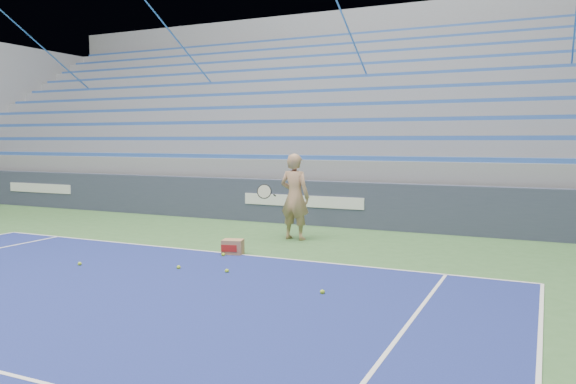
% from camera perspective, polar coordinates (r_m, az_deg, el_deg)
% --- Properties ---
extents(sponsor_barrier, '(30.00, 0.32, 1.10)m').
position_cam_1_polar(sponsor_barrier, '(14.03, 1.69, -1.06)').
color(sponsor_barrier, '#353B50').
rests_on(sponsor_barrier, ground).
extents(bleachers, '(31.00, 9.15, 7.30)m').
position_cam_1_polar(bleachers, '(19.34, 8.40, 5.98)').
color(bleachers, gray).
rests_on(bleachers, ground).
extents(tennis_player, '(0.96, 0.87, 1.82)m').
position_cam_1_polar(tennis_player, '(11.83, 0.67, -0.48)').
color(tennis_player, tan).
rests_on(tennis_player, ground).
extents(ball_box, '(0.43, 0.37, 0.28)m').
position_cam_1_polar(ball_box, '(10.43, -5.63, -5.59)').
color(ball_box, '#A1754E').
rests_on(ball_box, ground).
extents(tennis_ball_0, '(0.07, 0.07, 0.07)m').
position_cam_1_polar(tennis_ball_0, '(7.79, 3.52, -10.11)').
color(tennis_ball_0, '#A1CE2A').
rests_on(tennis_ball_0, ground).
extents(tennis_ball_1, '(0.07, 0.07, 0.07)m').
position_cam_1_polar(tennis_ball_1, '(9.39, -11.06, -7.53)').
color(tennis_ball_1, '#A1CE2A').
rests_on(tennis_ball_1, ground).
extents(tennis_ball_2, '(0.07, 0.07, 0.07)m').
position_cam_1_polar(tennis_ball_2, '(10.09, -20.40, -6.87)').
color(tennis_ball_2, '#A1CE2A').
rests_on(tennis_ball_2, ground).
extents(tennis_ball_3, '(0.07, 0.07, 0.07)m').
position_cam_1_polar(tennis_ball_3, '(10.28, -6.59, -6.35)').
color(tennis_ball_3, '#A1CE2A').
rests_on(tennis_ball_3, ground).
extents(tennis_ball_4, '(0.07, 0.07, 0.07)m').
position_cam_1_polar(tennis_ball_4, '(9.03, -6.23, -7.98)').
color(tennis_ball_4, '#A1CE2A').
rests_on(tennis_ball_4, ground).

